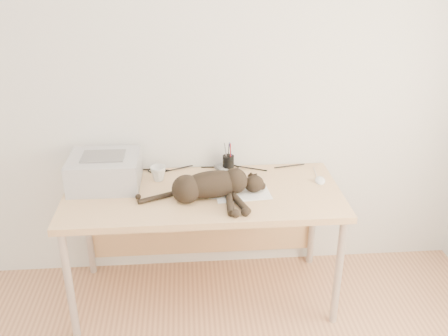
{
  "coord_description": "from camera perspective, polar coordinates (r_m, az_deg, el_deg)",
  "views": [
    {
      "loc": [
        -0.08,
        -1.16,
        2.08
      ],
      "look_at": [
        0.12,
        1.34,
        0.91
      ],
      "focal_mm": 40.0,
      "sensor_mm": 36.0,
      "label": 1
    }
  ],
  "objects": [
    {
      "name": "mug",
      "position": [
        3.03,
        -7.53,
        -0.63
      ],
      "size": [
        0.13,
        0.13,
        0.09
      ],
      "primitive_type": "imported",
      "rotation": [
        0.0,
        0.0,
        0.82
      ],
      "color": "white",
      "rests_on": "desk"
    },
    {
      "name": "printer",
      "position": [
        3.01,
        -13.47,
        -0.31
      ],
      "size": [
        0.41,
        0.35,
        0.19
      ],
      "color": "#A7A7AC",
      "rests_on": "desk"
    },
    {
      "name": "wall_back",
      "position": [
        3.02,
        -2.89,
        9.9
      ],
      "size": [
        3.5,
        0.0,
        3.5
      ],
      "primitive_type": "plane",
      "rotation": [
        1.57,
        0.0,
        0.0
      ],
      "color": "silver",
      "rests_on": "floor"
    },
    {
      "name": "remote_grey",
      "position": [
        3.11,
        0.07,
        -0.37
      ],
      "size": [
        0.12,
        0.2,
        0.02
      ],
      "primitive_type": "cube",
      "rotation": [
        0.0,
        0.0,
        0.4
      ],
      "color": "slate",
      "rests_on": "desk"
    },
    {
      "name": "remote_black",
      "position": [
        2.96,
        -0.91,
        -1.84
      ],
      "size": [
        0.1,
        0.18,
        0.02
      ],
      "primitive_type": "cube",
      "rotation": [
        0.0,
        0.0,
        -0.3
      ],
      "color": "black",
      "rests_on": "desk"
    },
    {
      "name": "pen_cup",
      "position": [
        3.13,
        0.5,
        0.62
      ],
      "size": [
        0.07,
        0.07,
        0.18
      ],
      "color": "black",
      "rests_on": "desk"
    },
    {
      "name": "desk",
      "position": [
        3.03,
        -2.44,
        -4.25
      ],
      "size": [
        1.6,
        0.7,
        0.74
      ],
      "color": "tan",
      "rests_on": "floor"
    },
    {
      "name": "cable_tangle",
      "position": [
        3.16,
        -2.65,
        -0.07
      ],
      "size": [
        1.36,
        0.08,
        0.01
      ],
      "primitive_type": null,
      "color": "black",
      "rests_on": "desk"
    },
    {
      "name": "cat",
      "position": [
        2.79,
        -1.72,
        -2.12
      ],
      "size": [
        0.73,
        0.35,
        0.16
      ],
      "rotation": [
        0.0,
        0.0,
        0.18
      ],
      "color": "black",
      "rests_on": "desk"
    },
    {
      "name": "mouse",
      "position": [
        3.06,
        10.94,
        -1.21
      ],
      "size": [
        0.08,
        0.12,
        0.03
      ],
      "primitive_type": "ellipsoid",
      "rotation": [
        0.0,
        0.0,
        -0.19
      ],
      "color": "white",
      "rests_on": "desk"
    },
    {
      "name": "papers",
      "position": [
        2.89,
        1.75,
        -2.67
      ],
      "size": [
        0.36,
        0.27,
        0.01
      ],
      "color": "white",
      "rests_on": "desk"
    }
  ]
}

